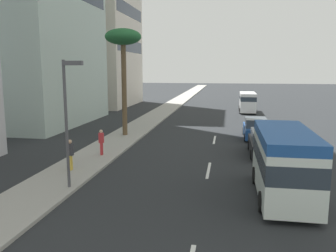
% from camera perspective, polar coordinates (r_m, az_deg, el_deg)
% --- Properties ---
extents(ground_plane, '(198.00, 198.00, 0.00)m').
position_cam_1_polar(ground_plane, '(36.30, 8.10, 0.29)').
color(ground_plane, '#26282B').
extents(sidewalk_right, '(162.00, 3.04, 0.15)m').
position_cam_1_polar(sidewalk_right, '(37.24, -3.47, 0.72)').
color(sidewalk_right, '#9E9B93').
rests_on(sidewalk_right, ground_plane).
extents(lane_stripe_mid, '(3.20, 0.16, 0.01)m').
position_cam_1_polar(lane_stripe_mid, '(20.05, 6.65, -7.18)').
color(lane_stripe_mid, silver).
rests_on(lane_stripe_mid, ground_plane).
extents(lane_stripe_far, '(3.20, 0.16, 0.01)m').
position_cam_1_polar(lane_stripe_far, '(28.38, 7.61, -2.25)').
color(lane_stripe_far, silver).
rests_on(lane_stripe_far, ground_plane).
extents(minibus_lead, '(6.13, 2.37, 3.05)m').
position_cam_1_polar(minibus_lead, '(16.23, 18.47, -5.49)').
color(minibus_lead, silver).
rests_on(minibus_lead, ground_plane).
extents(car_second, '(4.59, 1.92, 1.69)m').
position_cam_1_polar(car_second, '(24.00, 15.47, -2.73)').
color(car_second, black).
rests_on(car_second, ground_plane).
extents(car_third, '(4.46, 1.89, 1.69)m').
position_cam_1_polar(car_third, '(29.52, 14.12, -0.44)').
color(car_third, '#1E478C').
rests_on(car_third, ground_plane).
extents(van_fourth, '(5.23, 2.07, 2.58)m').
position_cam_1_polar(van_fourth, '(46.57, 12.89, 3.98)').
color(van_fourth, white).
rests_on(van_fourth, ground_plane).
extents(pedestrian_near_lamp, '(0.30, 0.36, 1.67)m').
position_cam_1_polar(pedestrian_near_lamp, '(22.93, -10.86, -2.43)').
color(pedestrian_near_lamp, red).
rests_on(pedestrian_near_lamp, sidewalk_right).
extents(pedestrian_mid_block, '(0.30, 0.34, 1.71)m').
position_cam_1_polar(pedestrian_mid_block, '(19.93, -15.69, -4.33)').
color(pedestrian_mid_block, gold).
rests_on(pedestrian_mid_block, sidewalk_right).
extents(palm_tree, '(2.94, 2.94, 8.75)m').
position_cam_1_polar(palm_tree, '(29.29, -7.35, 13.46)').
color(palm_tree, brown).
rests_on(palm_tree, sidewalk_right).
extents(street_lamp, '(0.24, 0.97, 5.95)m').
position_cam_1_polar(street_lamp, '(16.58, -16.04, 2.73)').
color(street_lamp, '#4C4C51').
rests_on(street_lamp, sidewalk_right).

